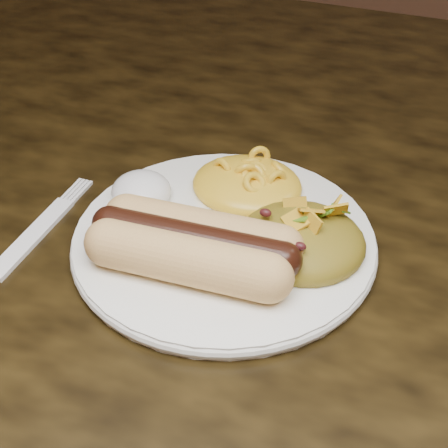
% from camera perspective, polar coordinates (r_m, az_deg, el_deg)
% --- Properties ---
extents(table, '(1.60, 0.90, 0.75)m').
position_cam_1_polar(table, '(0.62, 11.72, -6.52)').
color(table, '#30220C').
rests_on(table, floor).
extents(plate, '(0.25, 0.25, 0.01)m').
position_cam_1_polar(plate, '(0.52, 0.00, -1.39)').
color(plate, white).
rests_on(plate, table).
extents(hotdog, '(0.13, 0.07, 0.03)m').
position_cam_1_polar(hotdog, '(0.48, -2.52, -1.73)').
color(hotdog, '#FFD470').
rests_on(hotdog, plate).
extents(mac_and_cheese, '(0.11, 0.11, 0.03)m').
position_cam_1_polar(mac_and_cheese, '(0.55, 1.96, 4.39)').
color(mac_and_cheese, yellow).
rests_on(mac_and_cheese, plate).
extents(sour_cream, '(0.05, 0.05, 0.03)m').
position_cam_1_polar(sour_cream, '(0.54, -6.94, 3.25)').
color(sour_cream, white).
rests_on(sour_cream, plate).
extents(taco_salad, '(0.09, 0.09, 0.04)m').
position_cam_1_polar(taco_salad, '(0.49, 6.52, -0.61)').
color(taco_salad, '#C06219').
rests_on(taco_salad, plate).
extents(fork, '(0.02, 0.13, 0.00)m').
position_cam_1_polar(fork, '(0.55, -15.69, -1.05)').
color(fork, white).
rests_on(fork, table).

